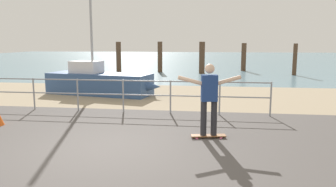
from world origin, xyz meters
TOP-DOWN VIEW (x-y plane):
  - ground_plane at (0.00, -1.00)m, footprint 24.00×10.00m
  - beach_strip at (0.00, 7.00)m, footprint 24.00×6.00m
  - sea_surface at (0.00, 35.00)m, footprint 72.00×50.00m
  - railing_fence at (-1.32, 3.60)m, footprint 10.51×0.05m
  - sailboat at (-2.36, 6.91)m, footprint 5.07×2.25m
  - skateboard at (2.12, 1.14)m, footprint 0.82×0.34m
  - skateboarder at (2.12, 1.14)m, footprint 1.44×0.36m
  - groyne_post_0 at (-4.58, 17.00)m, footprint 0.36×0.36m
  - groyne_post_1 at (-1.57, 17.13)m, footprint 0.34×0.34m
  - groyne_post_2 at (1.45, 16.45)m, footprint 0.39×0.39m
  - groyne_post_3 at (4.46, 18.86)m, footprint 0.36×0.36m
  - groyne_post_4 at (7.48, 16.11)m, footprint 0.27×0.27m

SIDE VIEW (x-z plane):
  - ground_plane at x=0.00m, z-range -0.02..0.02m
  - beach_strip at x=0.00m, z-range -0.02..0.02m
  - sea_surface at x=0.00m, z-range -0.02..0.02m
  - skateboard at x=2.12m, z-range 0.03..0.11m
  - sailboat at x=-2.36m, z-range -2.42..3.47m
  - railing_fence at x=-1.32m, z-range 0.17..1.22m
  - skateboarder at x=2.12m, z-range 0.19..1.84m
  - groyne_post_4 at x=7.48m, z-range 0.00..2.07m
  - groyne_post_3 at x=4.46m, z-range 0.00..2.08m
  - groyne_post_0 at x=-4.58m, z-range 0.00..2.17m
  - groyne_post_2 at x=1.45m, z-range 0.00..2.18m
  - groyne_post_1 at x=-1.57m, z-range 0.00..2.19m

